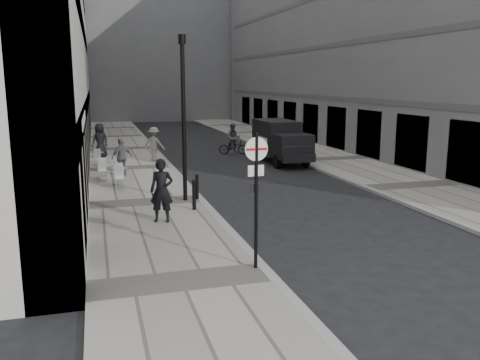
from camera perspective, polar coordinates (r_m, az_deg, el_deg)
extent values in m
plane|color=black|center=(9.58, 8.64, -16.41)|extent=(120.00, 120.00, 0.00)
cube|color=#A39C93|center=(26.11, -12.12, 1.26)|extent=(4.00, 60.00, 0.12)
cube|color=#A39C93|center=(28.96, 10.14, 2.28)|extent=(4.00, 60.00, 0.12)
cube|color=slate|center=(64.24, -11.77, 16.75)|extent=(24.00, 16.00, 22.00)
imported|color=black|center=(15.71, -8.79, -1.19)|extent=(0.82, 0.66, 1.96)
cylinder|color=black|center=(11.55, 1.82, -2.49)|extent=(0.08, 0.08, 3.15)
cylinder|color=white|center=(11.33, 1.85, 3.49)|extent=(0.54, 0.06, 0.54)
cube|color=#B21414|center=(11.31, 1.88, 3.48)|extent=(0.49, 0.04, 0.05)
cube|color=white|center=(11.43, 1.79, 1.05)|extent=(0.38, 0.05, 0.25)
cylinder|color=black|center=(18.22, -6.34, 6.40)|extent=(0.15, 0.15, 5.64)
cylinder|color=black|center=(18.22, -6.53, 15.42)|extent=(0.26, 0.26, 0.33)
cylinder|color=black|center=(17.15, -5.18, -1.78)|extent=(0.13, 0.13, 0.96)
cylinder|color=black|center=(18.69, -4.85, -0.84)|extent=(0.12, 0.12, 0.87)
cylinder|color=black|center=(26.00, 4.21, 2.10)|extent=(0.26, 0.71, 0.71)
cylinder|color=black|center=(26.59, 7.37, 2.23)|extent=(0.26, 0.71, 0.71)
cylinder|color=black|center=(28.82, 2.09, 3.00)|extent=(0.26, 0.71, 0.71)
cylinder|color=black|center=(29.35, 5.00, 3.11)|extent=(0.26, 0.71, 0.71)
cube|color=black|center=(28.29, 4.08, 4.92)|extent=(1.81, 3.22, 1.78)
cube|color=black|center=(26.10, 5.91, 3.78)|extent=(1.79, 1.62, 1.25)
cube|color=#1E2328|center=(25.45, 6.50, 4.39)|extent=(1.56, 0.33, 0.66)
imported|color=black|center=(30.90, -0.75, 3.75)|extent=(1.84, 1.07, 0.92)
imported|color=#525256|center=(30.84, -0.75, 4.77)|extent=(0.99, 0.86, 1.73)
imported|color=slate|center=(23.79, -13.12, 2.51)|extent=(1.09, 0.78, 1.71)
imported|color=gray|center=(27.99, -9.61, 4.02)|extent=(1.37, 1.17, 1.83)
imported|color=black|center=(29.71, -15.44, 4.28)|extent=(1.12, 0.98, 1.94)
cylinder|color=silver|center=(21.54, -13.39, -0.65)|extent=(0.44, 0.44, 0.03)
cylinder|color=silver|center=(21.47, -13.44, 0.30)|extent=(0.06, 0.06, 0.74)
cylinder|color=silver|center=(21.40, -13.48, 1.27)|extent=(0.70, 0.70, 0.03)
cylinder|color=silver|center=(23.50, -15.17, 0.22)|extent=(0.42, 0.42, 0.03)
cylinder|color=silver|center=(23.43, -15.21, 1.07)|extent=(0.06, 0.06, 0.71)
cylinder|color=silver|center=(23.38, -15.26, 1.92)|extent=(0.67, 0.67, 0.03)
cylinder|color=#ACACAE|center=(27.13, -15.66, 1.61)|extent=(0.40, 0.40, 0.03)
cylinder|color=#ACACAE|center=(27.08, -15.70, 2.30)|extent=(0.05, 0.05, 0.66)
cylinder|color=#ACACAE|center=(27.04, -15.73, 2.99)|extent=(0.63, 0.63, 0.03)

